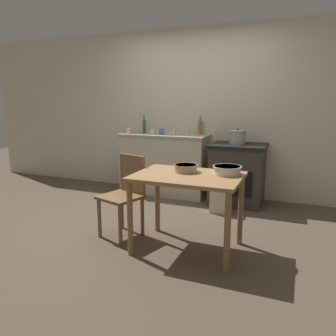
{
  "coord_description": "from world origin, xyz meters",
  "views": [
    {
      "loc": [
        1.54,
        -3.37,
        1.47
      ],
      "look_at": [
        0.0,
        0.42,
        0.62
      ],
      "focal_mm": 35.0,
      "sensor_mm": 36.0,
      "label": 1
    }
  ],
  "objects_px": {
    "bottle_far_left": "(200,127)",
    "mixing_bowl_small": "(186,168)",
    "cup_mid_right": "(152,132)",
    "bottle_mid_left": "(144,126)",
    "stove": "(237,174)",
    "mixing_bowl_large": "(227,170)",
    "cup_center": "(162,132)",
    "flour_sack": "(220,199)",
    "cup_center_left": "(129,131)",
    "chair": "(125,193)",
    "work_table": "(188,186)",
    "stock_pot": "(237,137)",
    "cup_center_right": "(173,132)",
    "bottle_left": "(187,130)"
  },
  "relations": [
    {
      "from": "bottle_far_left",
      "to": "bottle_mid_left",
      "type": "bearing_deg",
      "value": -170.37
    },
    {
      "from": "bottle_far_left",
      "to": "cup_center",
      "type": "relative_size",
      "value": 2.99
    },
    {
      "from": "cup_mid_right",
      "to": "cup_center",
      "type": "bearing_deg",
      "value": -7.99
    },
    {
      "from": "cup_center_left",
      "to": "cup_mid_right",
      "type": "xyz_separation_m",
      "value": [
        0.37,
        0.08,
        -0.0
      ]
    },
    {
      "from": "flour_sack",
      "to": "cup_center",
      "type": "bearing_deg",
      "value": 155.0
    },
    {
      "from": "stock_pot",
      "to": "bottle_far_left",
      "type": "relative_size",
      "value": 0.86
    },
    {
      "from": "mixing_bowl_large",
      "to": "cup_center",
      "type": "bearing_deg",
      "value": 131.38
    },
    {
      "from": "stock_pot",
      "to": "bottle_mid_left",
      "type": "height_order",
      "value": "bottle_mid_left"
    },
    {
      "from": "stock_pot",
      "to": "bottle_left",
      "type": "height_order",
      "value": "bottle_left"
    },
    {
      "from": "flour_sack",
      "to": "cup_center",
      "type": "relative_size",
      "value": 3.99
    },
    {
      "from": "bottle_left",
      "to": "cup_center_right",
      "type": "relative_size",
      "value": 1.84
    },
    {
      "from": "stove",
      "to": "mixing_bowl_large",
      "type": "height_order",
      "value": "stove"
    },
    {
      "from": "mixing_bowl_large",
      "to": "bottle_mid_left",
      "type": "height_order",
      "value": "bottle_mid_left"
    },
    {
      "from": "work_table",
      "to": "cup_center",
      "type": "distance_m",
      "value": 1.98
    },
    {
      "from": "mixing_bowl_small",
      "to": "cup_center_left",
      "type": "relative_size",
      "value": 2.94
    },
    {
      "from": "chair",
      "to": "bottle_far_left",
      "type": "xyz_separation_m",
      "value": [
        0.29,
        1.84,
        0.58
      ]
    },
    {
      "from": "stock_pot",
      "to": "bottle_far_left",
      "type": "height_order",
      "value": "bottle_far_left"
    },
    {
      "from": "flour_sack",
      "to": "mixing_bowl_large",
      "type": "relative_size",
      "value": 1.34
    },
    {
      "from": "stock_pot",
      "to": "bottle_far_left",
      "type": "xyz_separation_m",
      "value": [
        -0.61,
        0.22,
        0.1
      ]
    },
    {
      "from": "mixing_bowl_small",
      "to": "cup_center_right",
      "type": "height_order",
      "value": "cup_center_right"
    },
    {
      "from": "bottle_far_left",
      "to": "cup_center",
      "type": "height_order",
      "value": "bottle_far_left"
    },
    {
      "from": "mixing_bowl_small",
      "to": "cup_mid_right",
      "type": "bearing_deg",
      "value": 124.7
    },
    {
      "from": "stove",
      "to": "chair",
      "type": "height_order",
      "value": "chair"
    },
    {
      "from": "stock_pot",
      "to": "cup_mid_right",
      "type": "relative_size",
      "value": 3.07
    },
    {
      "from": "mixing_bowl_large",
      "to": "cup_center_left",
      "type": "xyz_separation_m",
      "value": [
        -1.87,
        1.47,
        0.18
      ]
    },
    {
      "from": "mixing_bowl_small",
      "to": "bottle_far_left",
      "type": "xyz_separation_m",
      "value": [
        -0.4,
        1.82,
        0.25
      ]
    },
    {
      "from": "mixing_bowl_large",
      "to": "mixing_bowl_small",
      "type": "xyz_separation_m",
      "value": [
        -0.41,
        -0.04,
        -0.0
      ]
    },
    {
      "from": "cup_center",
      "to": "mixing_bowl_small",
      "type": "bearing_deg",
      "value": -59.12
    },
    {
      "from": "cup_center_right",
      "to": "chair",
      "type": "bearing_deg",
      "value": -87.8
    },
    {
      "from": "stock_pot",
      "to": "cup_center_left",
      "type": "bearing_deg",
      "value": -176.93
    },
    {
      "from": "stock_pot",
      "to": "cup_mid_right",
      "type": "distance_m",
      "value": 1.31
    },
    {
      "from": "chair",
      "to": "cup_center_left",
      "type": "distance_m",
      "value": 1.79
    },
    {
      "from": "flour_sack",
      "to": "mixing_bowl_small",
      "type": "bearing_deg",
      "value": -95.65
    },
    {
      "from": "chair",
      "to": "flour_sack",
      "type": "bearing_deg",
      "value": 71.15
    },
    {
      "from": "flour_sack",
      "to": "bottle_far_left",
      "type": "xyz_separation_m",
      "value": [
        -0.51,
        0.74,
        0.87
      ]
    },
    {
      "from": "stove",
      "to": "cup_mid_right",
      "type": "distance_m",
      "value": 1.45
    },
    {
      "from": "bottle_far_left",
      "to": "mixing_bowl_small",
      "type": "bearing_deg",
      "value": -77.59
    },
    {
      "from": "mixing_bowl_large",
      "to": "cup_center_left",
      "type": "distance_m",
      "value": 2.38
    },
    {
      "from": "cup_center_right",
      "to": "cup_center_left",
      "type": "bearing_deg",
      "value": -173.48
    },
    {
      "from": "work_table",
      "to": "cup_center_left",
      "type": "distance_m",
      "value": 2.25
    },
    {
      "from": "bottle_left",
      "to": "cup_center_left",
      "type": "bearing_deg",
      "value": -166.94
    },
    {
      "from": "stove",
      "to": "bottle_far_left",
      "type": "relative_size",
      "value": 3.11
    },
    {
      "from": "stove",
      "to": "bottle_left",
      "type": "height_order",
      "value": "bottle_left"
    },
    {
      "from": "chair",
      "to": "cup_center_left",
      "type": "relative_size",
      "value": 10.76
    },
    {
      "from": "stove",
      "to": "cup_center_left",
      "type": "relative_size",
      "value": 10.52
    },
    {
      "from": "cup_center_right",
      "to": "work_table",
      "type": "bearing_deg",
      "value": -64.55
    },
    {
      "from": "bottle_mid_left",
      "to": "cup_center",
      "type": "relative_size",
      "value": 3.11
    },
    {
      "from": "mixing_bowl_small",
      "to": "bottle_far_left",
      "type": "relative_size",
      "value": 0.87
    },
    {
      "from": "stove",
      "to": "mixing_bowl_small",
      "type": "xyz_separation_m",
      "value": [
        -0.24,
        -1.59,
        0.37
      ]
    },
    {
      "from": "stock_pot",
      "to": "mixing_bowl_large",
      "type": "bearing_deg",
      "value": -82.9
    }
  ]
}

